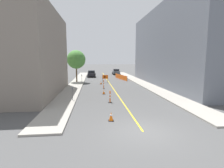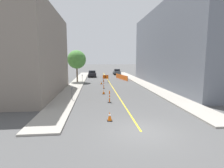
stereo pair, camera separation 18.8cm
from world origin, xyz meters
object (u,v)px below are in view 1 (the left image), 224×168
parked_car_curb_near (91,74)px  traffic_cone_second (104,92)px  parking_meter_far_curb (82,77)px  street_tree_left_near (76,60)px  traffic_cone_third (101,83)px  traffic_cone_nearest (111,116)px  parking_meter_near_curb (72,91)px  parked_car_curb_mid (116,72)px  delineator_post_rear (104,85)px  delineator_post_front (110,98)px  arrow_barricade_primary (105,77)px

parked_car_curb_near → traffic_cone_second: bearing=-87.6°
parking_meter_far_curb → street_tree_left_near: size_ratio=0.24×
traffic_cone_third → street_tree_left_near: (-4.30, 2.72, 3.92)m
parked_car_curb_near → traffic_cone_nearest: bearing=-89.1°
parking_meter_near_curb → street_tree_left_near: street_tree_left_near is taller
traffic_cone_third → parked_car_curb_mid: 19.55m
delineator_post_rear → delineator_post_front: bearing=-89.1°
parking_meter_far_curb → parked_car_curb_mid: bearing=63.1°
delineator_post_front → street_tree_left_near: street_tree_left_near is taller
delineator_post_front → parked_car_curb_mid: (4.70, 31.79, 0.30)m
traffic_cone_third → parked_car_curb_mid: parked_car_curb_mid is taller
traffic_cone_nearest → parked_car_curb_near: 30.87m
traffic_cone_second → parked_car_curb_mid: bearing=79.6°
traffic_cone_nearest → delineator_post_rear: bearing=88.8°
delineator_post_rear → parking_meter_far_curb: parking_meter_far_curb is taller
traffic_cone_third → street_tree_left_near: 6.43m
traffic_cone_nearest → parked_car_curb_near: parked_car_curb_near is taller
street_tree_left_near → traffic_cone_third: bearing=-32.3°
traffic_cone_third → delineator_post_rear: delineator_post_rear is taller
traffic_cone_third → street_tree_left_near: bearing=147.7°
traffic_cone_third → parking_meter_far_curb: (-3.37, 2.36, 0.86)m
delineator_post_front → parked_car_curb_near: bearing=94.6°
traffic_cone_third → parking_meter_near_curb: (-3.37, -11.94, 0.82)m
delineator_post_rear → arrow_barricade_primary: size_ratio=0.93×
traffic_cone_nearest → delineator_post_rear: delineator_post_rear is taller
traffic_cone_nearest → traffic_cone_second: size_ratio=1.18×
parked_car_curb_mid → parking_meter_near_curb: 31.95m
traffic_cone_nearest → parking_meter_near_curb: (-3.27, 6.06, 0.74)m
traffic_cone_second → street_tree_left_near: (-4.26, 11.38, 3.89)m
parked_car_curb_near → street_tree_left_near: street_tree_left_near is taller
arrow_barricade_primary → parking_meter_near_curb: 14.49m
parked_car_curb_near → parked_car_curb_mid: same height
traffic_cone_second → parking_meter_near_curb: (-3.33, -3.29, 0.79)m
delineator_post_rear → street_tree_left_near: (-4.48, 7.29, 3.59)m
delineator_post_rear → parked_car_curb_near: size_ratio=0.30×
arrow_barricade_primary → traffic_cone_second: bearing=-89.5°
arrow_barricade_primary → parked_car_curb_near: 11.20m
parking_meter_far_curb → street_tree_left_near: (-0.93, 0.36, 3.06)m
delineator_post_rear → parking_meter_near_curb: (-3.55, -7.37, 0.49)m
delineator_post_front → parking_meter_near_curb: (-3.68, 0.97, 0.55)m
traffic_cone_third → parking_meter_near_curb: 12.44m
traffic_cone_second → traffic_cone_third: size_ratio=1.12×
traffic_cone_second → delineator_post_front: delineator_post_front is taller
arrow_barricade_primary → parked_car_curb_near: size_ratio=0.32×
traffic_cone_second → parked_car_curb_mid: (5.06, 27.54, 0.53)m
parking_meter_far_curb → delineator_post_front: bearing=-76.4°
arrow_barricade_primary → parked_car_curb_mid: size_ratio=0.32×
delineator_post_front → parked_car_curb_near: parked_car_curb_near is taller
traffic_cone_second → delineator_post_front: size_ratio=0.47×
parked_car_curb_near → parked_car_curb_mid: 9.09m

